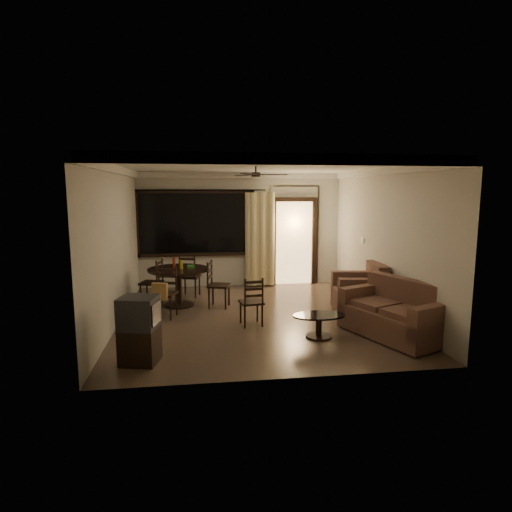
{
  "coord_description": "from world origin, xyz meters",
  "views": [
    {
      "loc": [
        -1.08,
        -7.78,
        2.36
      ],
      "look_at": [
        0.03,
        0.2,
        1.13
      ],
      "focal_mm": 30.0,
      "sensor_mm": 36.0,
      "label": 1
    }
  ],
  "objects": [
    {
      "name": "coffee_table",
      "position": [
        0.85,
        -1.29,
        0.25
      ],
      "size": [
        0.86,
        0.52,
        0.38
      ],
      "rotation": [
        0.0,
        0.0,
        -0.13
      ],
      "color": "black",
      "rests_on": "ground"
    },
    {
      "name": "room_shell",
      "position": [
        0.59,
        1.77,
        1.83
      ],
      "size": [
        5.5,
        6.7,
        5.5
      ],
      "color": "beige",
      "rests_on": "ground"
    },
    {
      "name": "dining_chair_south",
      "position": [
        -1.71,
        0.17,
        0.31
      ],
      "size": [
        0.52,
        0.56,
        0.95
      ],
      "rotation": [
        0.0,
        0.0,
        -0.28
      ],
      "color": "black",
      "rests_on": "ground"
    },
    {
      "name": "sofa",
      "position": [
        2.11,
        -1.41,
        0.36
      ],
      "size": [
        1.46,
        1.89,
        0.9
      ],
      "rotation": [
        0.0,
        0.0,
        0.38
      ],
      "color": "#42201E",
      "rests_on": "ground"
    },
    {
      "name": "dining_chair_west",
      "position": [
        -2.04,
        1.22,
        0.28
      ],
      "size": [
        0.52,
        0.52,
        0.95
      ],
      "rotation": [
        0.0,
        0.0,
        -1.85
      ],
      "color": "black",
      "rests_on": "ground"
    },
    {
      "name": "tv_cabinet",
      "position": [
        -1.89,
        -1.97,
        0.47
      ],
      "size": [
        0.58,
        0.54,
        0.94
      ],
      "rotation": [
        0.0,
        0.0,
        -0.23
      ],
      "color": "black",
      "rests_on": "ground"
    },
    {
      "name": "dining_table",
      "position": [
        -1.47,
        0.99,
        0.62
      ],
      "size": [
        1.25,
        1.25,
        1.0
      ],
      "rotation": [
        0.0,
        0.0,
        -0.28
      ],
      "color": "black",
      "rests_on": "ground"
    },
    {
      "name": "ground",
      "position": [
        0.0,
        0.0,
        0.0
      ],
      "size": [
        5.5,
        5.5,
        0.0
      ],
      "primitive_type": "plane",
      "color": "#7F6651",
      "rests_on": "ground"
    },
    {
      "name": "side_chair",
      "position": [
        -0.15,
        -0.52,
        0.26
      ],
      "size": [
        0.44,
        0.44,
        0.88
      ],
      "rotation": [
        0.0,
        0.0,
        3.28
      ],
      "color": "black",
      "rests_on": "ground"
    },
    {
      "name": "dining_chair_east",
      "position": [
        -0.67,
        0.76,
        0.28
      ],
      "size": [
        0.52,
        0.52,
        0.95
      ],
      "rotation": [
        0.0,
        0.0,
        1.29
      ],
      "color": "black",
      "rests_on": "ground"
    },
    {
      "name": "armchair",
      "position": [
        2.11,
        0.05,
        0.39
      ],
      "size": [
        1.05,
        1.05,
        0.94
      ],
      "rotation": [
        0.0,
        0.0,
        -0.14
      ],
      "color": "#42201E",
      "rests_on": "ground"
    },
    {
      "name": "dining_chair_north",
      "position": [
        -1.26,
        1.75,
        0.28
      ],
      "size": [
        0.52,
        0.52,
        0.95
      ],
      "rotation": [
        0.0,
        0.0,
        2.86
      ],
      "color": "black",
      "rests_on": "ground"
    }
  ]
}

